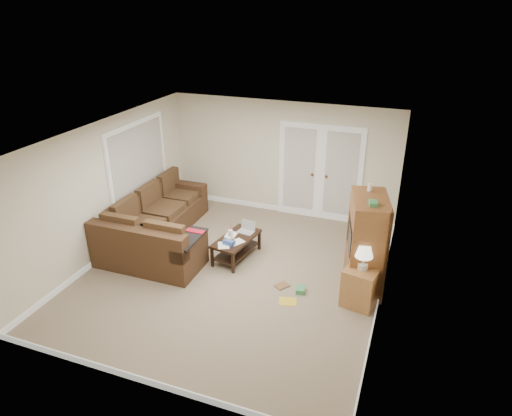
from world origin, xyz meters
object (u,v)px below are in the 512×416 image
at_px(sectional_sofa, 156,229).
at_px(side_cabinet, 361,283).
at_px(coffee_table, 237,246).
at_px(tv_armoire, 366,243).

distance_m(sectional_sofa, side_cabinet, 4.05).
relative_size(sectional_sofa, coffee_table, 2.64).
bearing_deg(coffee_table, side_cabinet, -6.27).
relative_size(coffee_table, side_cabinet, 1.06).
height_order(coffee_table, side_cabinet, side_cabinet).
xyz_separation_m(sectional_sofa, tv_armoire, (3.98, -0.02, 0.46)).
distance_m(tv_armoire, side_cabinet, 0.68).
height_order(coffee_table, tv_armoire, tv_armoire).
bearing_deg(sectional_sofa, side_cabinet, -7.88).
relative_size(tv_armoire, side_cabinet, 1.66).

